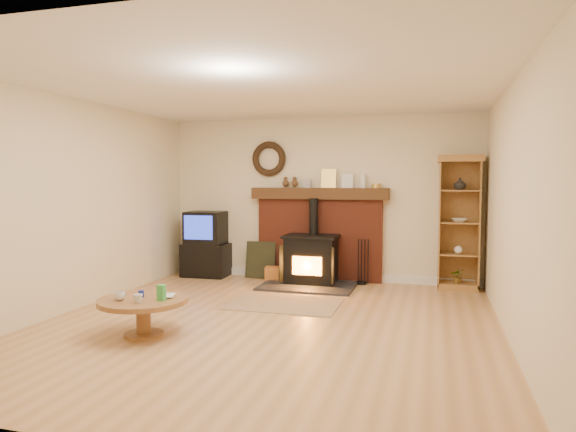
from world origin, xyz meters
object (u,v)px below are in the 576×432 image
(tv_unit, at_px, (206,245))
(wood_stove, at_px, (311,260))
(curio_cabinet, at_px, (459,222))
(coffee_table, at_px, (143,305))

(tv_unit, bearing_deg, wood_stove, -5.96)
(wood_stove, relative_size, curio_cabinet, 0.71)
(wood_stove, distance_m, curio_cabinet, 2.26)
(wood_stove, bearing_deg, curio_cabinet, 7.37)
(tv_unit, xyz_separation_m, coffee_table, (0.79, -3.21, -0.20))
(wood_stove, relative_size, tv_unit, 1.29)
(wood_stove, distance_m, tv_unit, 1.86)
(wood_stove, height_order, tv_unit, wood_stove)
(curio_cabinet, bearing_deg, wood_stove, -172.63)
(wood_stove, xyz_separation_m, coffee_table, (-1.05, -3.02, -0.05))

